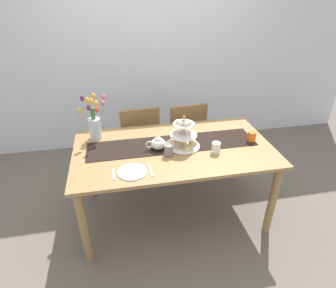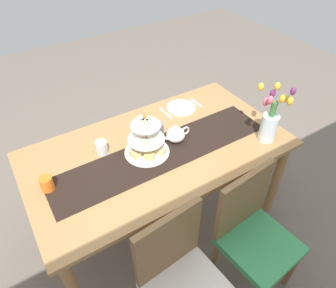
{
  "view_description": "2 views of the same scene",
  "coord_description": "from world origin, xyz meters",
  "px_view_note": "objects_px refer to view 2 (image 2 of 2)",
  "views": [
    {
      "loc": [
        -0.47,
        -2.12,
        2.06
      ],
      "look_at": [
        -0.06,
        -0.04,
        0.84
      ],
      "focal_mm": 30.07,
      "sensor_mm": 36.0,
      "label": 1
    },
    {
      "loc": [
        0.77,
        1.35,
        2.15
      ],
      "look_at": [
        -0.05,
        0.04,
        0.81
      ],
      "focal_mm": 32.66,
      "sensor_mm": 36.0,
      "label": 2
    }
  ],
  "objects_px": {
    "tiered_cake_stand": "(147,142)",
    "fork_left": "(196,102)",
    "dining_table": "(159,158)",
    "tulip_vase": "(270,121)",
    "knife_left": "(166,113)",
    "mug_grey": "(158,129)",
    "teapot": "(176,134)",
    "mug_white_text": "(102,148)",
    "chair_left": "(252,231)",
    "mug_orange": "(47,184)",
    "chair_right": "(181,276)",
    "dinner_plate_left": "(181,108)"
  },
  "relations": [
    {
      "from": "chair_right",
      "to": "mug_white_text",
      "type": "bearing_deg",
      "value": -86.6
    },
    {
      "from": "mug_grey",
      "to": "mug_orange",
      "type": "distance_m",
      "value": 0.81
    },
    {
      "from": "dinner_plate_left",
      "to": "knife_left",
      "type": "relative_size",
      "value": 1.35
    },
    {
      "from": "chair_left",
      "to": "dinner_plate_left",
      "type": "relative_size",
      "value": 3.96
    },
    {
      "from": "mug_grey",
      "to": "mug_white_text",
      "type": "xyz_separation_m",
      "value": [
        0.41,
        -0.03,
        -0.0
      ]
    },
    {
      "from": "knife_left",
      "to": "mug_white_text",
      "type": "distance_m",
      "value": 0.62
    },
    {
      "from": "knife_left",
      "to": "mug_grey",
      "type": "height_order",
      "value": "mug_grey"
    },
    {
      "from": "dining_table",
      "to": "tulip_vase",
      "type": "height_order",
      "value": "tulip_vase"
    },
    {
      "from": "chair_left",
      "to": "teapot",
      "type": "distance_m",
      "value": 0.8
    },
    {
      "from": "chair_left",
      "to": "chair_right",
      "type": "distance_m",
      "value": 0.54
    },
    {
      "from": "dining_table",
      "to": "tiered_cake_stand",
      "type": "distance_m",
      "value": 0.21
    },
    {
      "from": "tulip_vase",
      "to": "mug_white_text",
      "type": "xyz_separation_m",
      "value": [
        1.03,
        -0.47,
        -0.11
      ]
    },
    {
      "from": "chair_left",
      "to": "mug_white_text",
      "type": "relative_size",
      "value": 9.58
    },
    {
      "from": "knife_left",
      "to": "mug_grey",
      "type": "distance_m",
      "value": 0.27
    },
    {
      "from": "dinner_plate_left",
      "to": "fork_left",
      "type": "bearing_deg",
      "value": 180.0
    },
    {
      "from": "chair_left",
      "to": "mug_white_text",
      "type": "distance_m",
      "value": 1.1
    },
    {
      "from": "chair_right",
      "to": "teapot",
      "type": "relative_size",
      "value": 3.82
    },
    {
      "from": "dining_table",
      "to": "tiered_cake_stand",
      "type": "relative_size",
      "value": 5.83
    },
    {
      "from": "dining_table",
      "to": "knife_left",
      "type": "relative_size",
      "value": 10.43
    },
    {
      "from": "dinner_plate_left",
      "to": "knife_left",
      "type": "distance_m",
      "value": 0.15
    },
    {
      "from": "dining_table",
      "to": "fork_left",
      "type": "relative_size",
      "value": 11.83
    },
    {
      "from": "mug_grey",
      "to": "tulip_vase",
      "type": "bearing_deg",
      "value": 144.46
    },
    {
      "from": "mug_grey",
      "to": "fork_left",
      "type": "bearing_deg",
      "value": -157.78
    },
    {
      "from": "dinner_plate_left",
      "to": "mug_grey",
      "type": "distance_m",
      "value": 0.38
    },
    {
      "from": "tiered_cake_stand",
      "to": "tulip_vase",
      "type": "distance_m",
      "value": 0.84
    },
    {
      "from": "chair_right",
      "to": "chair_left",
      "type": "bearing_deg",
      "value": 180.0
    },
    {
      "from": "chair_right",
      "to": "tiered_cake_stand",
      "type": "xyz_separation_m",
      "value": [
        -0.2,
        -0.71,
        0.36
      ]
    },
    {
      "from": "tulip_vase",
      "to": "mug_orange",
      "type": "relative_size",
      "value": 4.46
    },
    {
      "from": "tiered_cake_stand",
      "to": "teapot",
      "type": "xyz_separation_m",
      "value": [
        -0.23,
        -0.0,
        -0.04
      ]
    },
    {
      "from": "tiered_cake_stand",
      "to": "fork_left",
      "type": "distance_m",
      "value": 0.71
    },
    {
      "from": "tiered_cake_stand",
      "to": "dining_table",
      "type": "bearing_deg",
      "value": -178.24
    },
    {
      "from": "teapot",
      "to": "mug_white_text",
      "type": "height_order",
      "value": "teapot"
    },
    {
      "from": "mug_grey",
      "to": "chair_left",
      "type": "bearing_deg",
      "value": 101.84
    },
    {
      "from": "dining_table",
      "to": "fork_left",
      "type": "height_order",
      "value": "fork_left"
    },
    {
      "from": "mug_grey",
      "to": "mug_white_text",
      "type": "relative_size",
      "value": 1.0
    },
    {
      "from": "tulip_vase",
      "to": "mug_orange",
      "type": "distance_m",
      "value": 1.47
    },
    {
      "from": "tiered_cake_stand",
      "to": "knife_left",
      "type": "xyz_separation_m",
      "value": [
        -0.34,
        -0.32,
        -0.09
      ]
    },
    {
      "from": "teapot",
      "to": "mug_orange",
      "type": "height_order",
      "value": "teapot"
    },
    {
      "from": "mug_white_text",
      "to": "dinner_plate_left",
      "type": "bearing_deg",
      "value": -167.79
    },
    {
      "from": "fork_left",
      "to": "mug_orange",
      "type": "distance_m",
      "value": 1.31
    },
    {
      "from": "teapot",
      "to": "fork_left",
      "type": "xyz_separation_m",
      "value": [
        -0.4,
        -0.31,
        -0.06
      ]
    },
    {
      "from": "dinner_plate_left",
      "to": "mug_white_text",
      "type": "height_order",
      "value": "mug_white_text"
    },
    {
      "from": "knife_left",
      "to": "tiered_cake_stand",
      "type": "bearing_deg",
      "value": 42.71
    },
    {
      "from": "teapot",
      "to": "tiered_cake_stand",
      "type": "bearing_deg",
      "value": 0.68
    },
    {
      "from": "mug_orange",
      "to": "chair_right",
      "type": "bearing_deg",
      "value": 120.92
    },
    {
      "from": "tulip_vase",
      "to": "tiered_cake_stand",
      "type": "bearing_deg",
      "value": -22.27
    },
    {
      "from": "tiered_cake_stand",
      "to": "fork_left",
      "type": "xyz_separation_m",
      "value": [
        -0.63,
        -0.32,
        -0.09
      ]
    },
    {
      "from": "chair_right",
      "to": "teapot",
      "type": "bearing_deg",
      "value": -120.94
    },
    {
      "from": "chair_left",
      "to": "teapot",
      "type": "height_order",
      "value": "same"
    },
    {
      "from": "chair_right",
      "to": "dinner_plate_left",
      "type": "distance_m",
      "value": 1.27
    }
  ]
}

